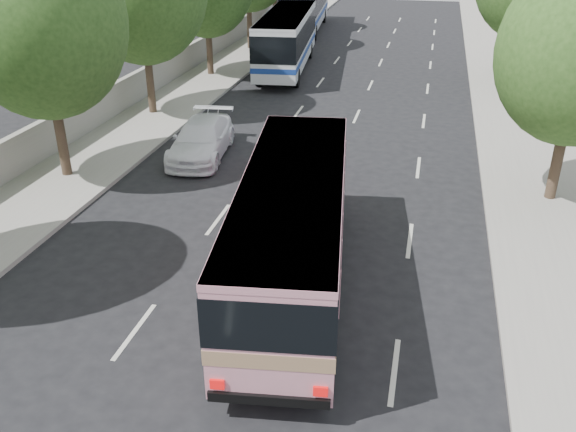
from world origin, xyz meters
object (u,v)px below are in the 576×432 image
(pink_bus, at_px, (293,221))
(white_pickup, at_px, (201,139))
(tour_coach_front, at_px, (287,36))
(tour_coach_rear, at_px, (306,1))
(pink_taxi, at_px, (295,163))

(pink_bus, xyz_separation_m, white_pickup, (-5.69, 8.49, -1.22))
(pink_bus, height_order, white_pickup, pink_bus)
(pink_bus, bearing_deg, tour_coach_front, 96.09)
(tour_coach_front, distance_m, tour_coach_rear, 14.33)
(tour_coach_front, xyz_separation_m, tour_coach_rear, (-1.80, 14.22, 0.20))
(pink_taxi, height_order, white_pickup, pink_taxi)
(pink_bus, bearing_deg, white_pickup, 116.20)
(white_pickup, relative_size, tour_coach_rear, 0.39)
(white_pickup, height_order, tour_coach_rear, tour_coach_rear)
(pink_bus, relative_size, white_pickup, 2.02)
(pink_bus, bearing_deg, tour_coach_rear, 93.69)
(tour_coach_front, relative_size, tour_coach_rear, 0.91)
(pink_taxi, relative_size, white_pickup, 0.90)
(pink_taxi, xyz_separation_m, tour_coach_front, (-4.35, 17.06, 1.31))
(pink_bus, distance_m, tour_coach_front, 24.46)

